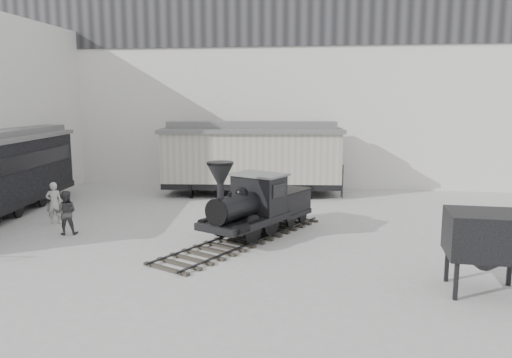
# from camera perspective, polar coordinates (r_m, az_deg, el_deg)

# --- Properties ---
(ground) EXTENTS (90.00, 90.00, 0.00)m
(ground) POSITION_cam_1_polar(r_m,az_deg,el_deg) (16.07, -5.45, -9.39)
(ground) COLOR #9E9E9B
(north_wall) EXTENTS (34.00, 2.51, 11.00)m
(north_wall) POSITION_cam_1_polar(r_m,az_deg,el_deg) (30.02, 0.95, 10.01)
(north_wall) COLOR silver
(north_wall) RESTS_ON ground
(locomotive) EXTENTS (5.46, 8.20, 2.94)m
(locomotive) POSITION_cam_1_polar(r_m,az_deg,el_deg) (18.53, -0.18, -3.35)
(locomotive) COLOR black
(locomotive) RESTS_ON ground
(boxcar) EXTENTS (9.83, 3.90, 3.93)m
(boxcar) POSITION_cam_1_polar(r_m,az_deg,el_deg) (26.56, -0.51, 2.57)
(boxcar) COLOR black
(boxcar) RESTS_ON ground
(visitor_a) EXTENTS (0.75, 0.62, 1.75)m
(visitor_a) POSITION_cam_1_polar(r_m,az_deg,el_deg) (22.09, -22.08, -2.56)
(visitor_a) COLOR #B2B0AC
(visitor_a) RESTS_ON ground
(visitor_b) EXTENTS (0.97, 0.85, 1.69)m
(visitor_b) POSITION_cam_1_polar(r_m,az_deg,el_deg) (20.23, -20.91, -3.60)
(visitor_b) COLOR #3D3C3E
(visitor_b) RESTS_ON ground
(coal_hopper) EXTENTS (2.10, 1.76, 2.18)m
(coal_hopper) POSITION_cam_1_polar(r_m,az_deg,el_deg) (14.48, 24.82, -6.42)
(coal_hopper) COLOR black
(coal_hopper) RESTS_ON ground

